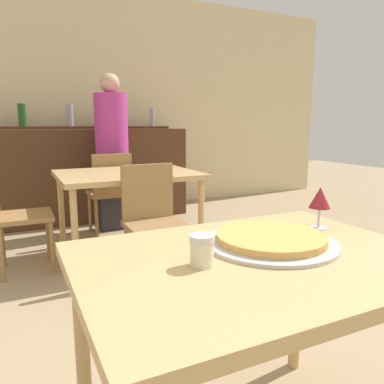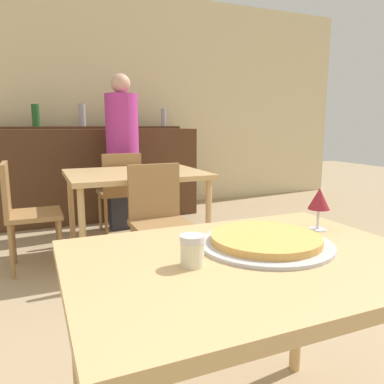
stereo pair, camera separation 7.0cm
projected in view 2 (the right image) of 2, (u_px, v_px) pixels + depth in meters
name	position (u px, v px, depth m)	size (l,w,h in m)	color
wall_back	(78.00, 102.00, 4.72)	(8.00, 0.05, 2.80)	beige
dining_table_near	(247.00, 282.00, 1.14)	(1.07, 0.78, 0.73)	tan
dining_table_far	(136.00, 180.00, 3.17)	(1.12, 0.90, 0.72)	tan
bar_counter	(87.00, 175.00, 4.42)	(2.60, 0.56, 1.06)	#4C2D19
bar_back_shelf	(81.00, 124.00, 4.44)	(2.39, 0.24, 0.30)	#4C2D19
chair_far_side_front	(159.00, 215.00, 2.63)	(0.40, 0.40, 0.84)	olive
chair_far_side_back	(120.00, 188.00, 3.76)	(0.40, 0.40, 0.84)	olive
chair_far_side_left	(23.00, 208.00, 2.85)	(0.40, 0.40, 0.84)	olive
pizza_tray	(266.00, 241.00, 1.22)	(0.44, 0.44, 0.04)	#B7B7BC
cheese_shaker	(192.00, 250.00, 1.04)	(0.07, 0.07, 0.09)	beige
person_standing	(123.00, 147.00, 3.95)	(0.34, 0.34, 1.63)	#2D2D38
wine_glass	(319.00, 200.00, 1.39)	(0.08, 0.08, 0.16)	silver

